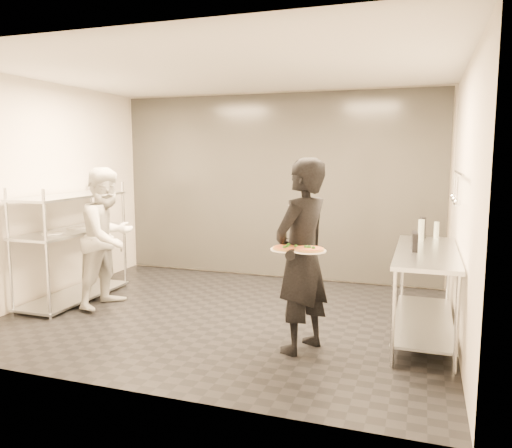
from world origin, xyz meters
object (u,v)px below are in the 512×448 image
(pass_rack, at_px, (72,241))
(pizza_plate_near, at_px, (288,248))
(chef, at_px, (108,237))
(pos_monitor, at_px, (415,241))
(bottle_clear, at_px, (436,230))
(bottle_green, at_px, (421,230))
(prep_counter, at_px, (425,278))
(waiter, at_px, (302,256))
(bottle_dark, at_px, (423,227))
(pizza_plate_far, at_px, (309,250))
(salad_plate, at_px, (303,203))

(pass_rack, xyz_separation_m, pizza_plate_near, (3.12, -0.92, 0.26))
(chef, bearing_deg, pass_rack, 89.72)
(pizza_plate_near, relative_size, pos_monitor, 1.23)
(pos_monitor, distance_m, bottle_clear, 0.88)
(bottle_green, xyz_separation_m, bottle_clear, (0.17, 0.24, -0.02))
(prep_counter, relative_size, waiter, 0.97)
(bottle_clear, relative_size, bottle_dark, 0.80)
(pizza_plate_far, height_order, pos_monitor, pos_monitor)
(pizza_plate_far, bearing_deg, bottle_dark, 61.80)
(bottle_dark, bearing_deg, bottle_clear, 0.00)
(waiter, height_order, bottle_clear, waiter)
(salad_plate, bearing_deg, prep_counter, 20.25)
(pass_rack, bearing_deg, bottle_clear, 10.27)
(bottle_green, bearing_deg, chef, -170.10)
(bottle_green, bearing_deg, bottle_dark, 85.71)
(chef, xyz_separation_m, bottle_dark, (3.68, 0.88, 0.18))
(chef, xyz_separation_m, pizza_plate_near, (2.52, -0.84, 0.17))
(bottle_green, distance_m, bottle_clear, 0.29)
(waiter, xyz_separation_m, bottle_clear, (1.22, 1.52, 0.09))
(waiter, xyz_separation_m, pizza_plate_far, (0.12, -0.25, 0.12))
(pizza_plate_far, bearing_deg, prep_counter, 44.27)
(chef, relative_size, bottle_green, 7.20)
(bottle_clear, bearing_deg, pass_rack, -169.73)
(chef, height_order, salad_plate, chef)
(salad_plate, height_order, bottle_dark, salad_plate)
(waiter, bearing_deg, prep_counter, 146.46)
(bottle_clear, bearing_deg, chef, -167.12)
(pizza_plate_near, bearing_deg, bottle_green, 52.35)
(bottle_dark, bearing_deg, pos_monitor, -94.91)
(chef, bearing_deg, pizza_plate_far, -101.47)
(pizza_plate_near, bearing_deg, prep_counter, 37.25)
(prep_counter, height_order, salad_plate, salad_plate)
(pass_rack, relative_size, bottle_clear, 8.36)
(chef, distance_m, pizza_plate_far, 2.88)
(prep_counter, distance_m, bottle_dark, 0.90)
(pass_rack, height_order, prep_counter, pass_rack)
(prep_counter, bearing_deg, pizza_plate_near, -142.75)
(pizza_plate_far, bearing_deg, chef, 161.85)
(pizza_plate_near, distance_m, pos_monitor, 1.39)
(pos_monitor, bearing_deg, pizza_plate_far, -137.90)
(chef, xyz_separation_m, salad_plate, (2.55, -0.36, 0.54))
(pass_rack, distance_m, prep_counter, 4.33)
(pizza_plate_far, height_order, bottle_dark, bottle_dark)
(chef, relative_size, bottle_clear, 9.00)
(waiter, relative_size, bottle_clear, 9.66)
(pizza_plate_near, xyz_separation_m, pizza_plate_far, (0.21, -0.05, 0.01))
(prep_counter, relative_size, salad_plate, 6.00)
(chef, relative_size, pos_monitor, 6.78)
(bottle_dark, bearing_deg, waiter, -125.17)
(salad_plate, bearing_deg, bottle_dark, 47.47)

